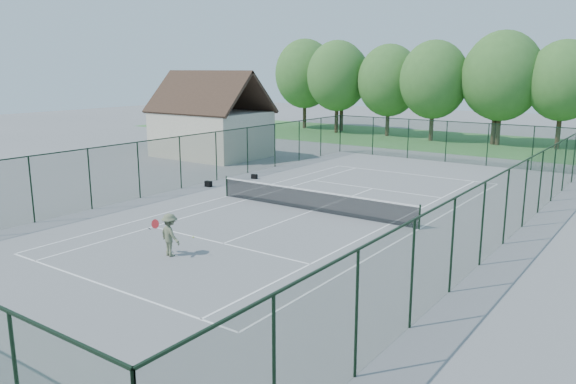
# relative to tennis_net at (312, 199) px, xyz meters

# --- Properties ---
(ground) EXTENTS (140.00, 140.00, 0.00)m
(ground) POSITION_rel_tennis_net_xyz_m (0.00, 0.00, -0.58)
(ground) COLOR gray
(ground) RESTS_ON ground
(grass_far) EXTENTS (80.00, 16.00, 0.01)m
(grass_far) POSITION_rel_tennis_net_xyz_m (0.00, 30.00, -0.57)
(grass_far) COLOR #44833C
(grass_far) RESTS_ON ground
(court_lines) EXTENTS (11.05, 23.85, 0.01)m
(court_lines) POSITION_rel_tennis_net_xyz_m (0.00, 0.00, -0.57)
(court_lines) COLOR white
(court_lines) RESTS_ON ground
(tennis_net) EXTENTS (11.08, 0.08, 1.10)m
(tennis_net) POSITION_rel_tennis_net_xyz_m (0.00, 0.00, 0.00)
(tennis_net) COLOR black
(tennis_net) RESTS_ON ground
(fence_enclosure) EXTENTS (18.05, 36.05, 3.02)m
(fence_enclosure) POSITION_rel_tennis_net_xyz_m (0.00, 0.00, 0.98)
(fence_enclosure) COLOR #183522
(fence_enclosure) RESTS_ON ground
(utility_building) EXTENTS (8.60, 6.27, 6.63)m
(utility_building) POSITION_rel_tennis_net_xyz_m (-16.00, 10.00, 2.54)
(utility_building) COLOR beige
(utility_building) RESTS_ON ground
(tree_line_far) EXTENTS (39.40, 6.40, 9.70)m
(tree_line_far) POSITION_rel_tennis_net_xyz_m (0.00, 30.00, 5.42)
(tree_line_far) COLOR #3F2C1D
(tree_line_far) RESTS_ON ground
(sports_bag_a) EXTENTS (0.42, 0.26, 0.33)m
(sports_bag_a) POSITION_rel_tennis_net_xyz_m (-8.06, 1.26, -0.41)
(sports_bag_a) COLOR black
(sports_bag_a) RESTS_ON ground
(sports_bag_b) EXTENTS (0.40, 0.28, 0.28)m
(sports_bag_b) POSITION_rel_tennis_net_xyz_m (-7.40, 4.70, -0.43)
(sports_bag_b) COLOR black
(sports_bag_b) RESTS_ON ground
(tennis_player) EXTENTS (1.70, 0.92, 1.60)m
(tennis_player) POSITION_rel_tennis_net_xyz_m (-0.59, -8.61, 0.23)
(tennis_player) COLOR #62694C
(tennis_player) RESTS_ON ground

